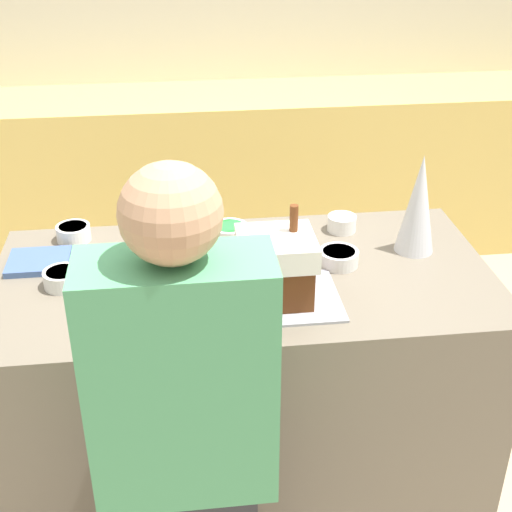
# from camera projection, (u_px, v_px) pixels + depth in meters

# --- Properties ---
(ground_plane) EXTENTS (12.00, 12.00, 0.00)m
(ground_plane) POSITION_uv_depth(u_px,v_px,m) (246.00, 493.00, 2.63)
(ground_plane) COLOR tan
(wall_back) EXTENTS (8.00, 0.05, 2.60)m
(wall_back) POSITION_uv_depth(u_px,v_px,m) (200.00, 15.00, 3.98)
(wall_back) COLOR beige
(wall_back) RESTS_ON ground_plane
(back_cabinet_block) EXTENTS (6.00, 0.60, 0.94)m
(back_cabinet_block) POSITION_uv_depth(u_px,v_px,m) (209.00, 175.00, 4.10)
(back_cabinet_block) COLOR #DBBC60
(back_cabinet_block) RESTS_ON ground_plane
(kitchen_island) EXTENTS (1.53, 0.77, 0.94)m
(kitchen_island) POSITION_uv_depth(u_px,v_px,m) (245.00, 394.00, 2.40)
(kitchen_island) COLOR #6B6051
(kitchen_island) RESTS_ON ground_plane
(baking_tray) EXTENTS (0.37, 0.28, 0.01)m
(baking_tray) POSITION_uv_depth(u_px,v_px,m) (276.00, 298.00, 2.04)
(baking_tray) COLOR #9E9EA8
(baking_tray) RESTS_ON kitchen_island
(gingerbread_house) EXTENTS (0.21, 0.20, 0.27)m
(gingerbread_house) POSITION_uv_depth(u_px,v_px,m) (276.00, 266.00, 1.99)
(gingerbread_house) COLOR #5B2D14
(gingerbread_house) RESTS_ON baking_tray
(decorative_tree) EXTENTS (0.13, 0.13, 0.33)m
(decorative_tree) POSITION_uv_depth(u_px,v_px,m) (419.00, 204.00, 2.23)
(decorative_tree) COLOR silver
(decorative_tree) RESTS_ON kitchen_island
(candy_bowl_behind_tray) EXTENTS (0.11, 0.11, 0.05)m
(candy_bowl_behind_tray) POSITION_uv_depth(u_px,v_px,m) (63.00, 278.00, 2.10)
(candy_bowl_behind_tray) COLOR silver
(candy_bowl_behind_tray) RESTS_ON kitchen_island
(candy_bowl_near_tray_right) EXTENTS (0.12, 0.12, 0.04)m
(candy_bowl_near_tray_right) POSITION_uv_depth(u_px,v_px,m) (112.00, 265.00, 2.18)
(candy_bowl_near_tray_right) COLOR white
(candy_bowl_near_tray_right) RESTS_ON kitchen_island
(candy_bowl_beside_tree) EXTENTS (0.12, 0.12, 0.04)m
(candy_bowl_beside_tree) POSITION_uv_depth(u_px,v_px,m) (230.00, 230.00, 2.40)
(candy_bowl_beside_tree) COLOR white
(candy_bowl_beside_tree) RESTS_ON kitchen_island
(candy_bowl_near_tray_left) EXTENTS (0.10, 0.10, 0.05)m
(candy_bowl_near_tray_left) POSITION_uv_depth(u_px,v_px,m) (342.00, 223.00, 2.42)
(candy_bowl_near_tray_left) COLOR white
(candy_bowl_near_tray_left) RESTS_ON kitchen_island
(candy_bowl_far_right) EXTENTS (0.10, 0.10, 0.05)m
(candy_bowl_far_right) POSITION_uv_depth(u_px,v_px,m) (193.00, 267.00, 2.15)
(candy_bowl_far_right) COLOR white
(candy_bowl_far_right) RESTS_ON kitchen_island
(candy_bowl_far_left) EXTENTS (0.11, 0.11, 0.05)m
(candy_bowl_far_left) POSITION_uv_depth(u_px,v_px,m) (73.00, 232.00, 2.36)
(candy_bowl_far_left) COLOR white
(candy_bowl_far_left) RESTS_ON kitchen_island
(candy_bowl_front_corner) EXTENTS (0.12, 0.12, 0.05)m
(candy_bowl_front_corner) POSITION_uv_depth(u_px,v_px,m) (339.00, 257.00, 2.21)
(candy_bowl_front_corner) COLOR silver
(candy_bowl_front_corner) RESTS_ON kitchen_island
(cookbook) EXTENTS (0.19, 0.16, 0.02)m
(cookbook) POSITION_uv_depth(u_px,v_px,m) (39.00, 262.00, 2.22)
(cookbook) COLOR #3F598C
(cookbook) RESTS_ON kitchen_island
(person) EXTENTS (0.41, 0.51, 1.56)m
(person) POSITION_uv_depth(u_px,v_px,m) (187.00, 464.00, 1.67)
(person) COLOR #333338
(person) RESTS_ON ground_plane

